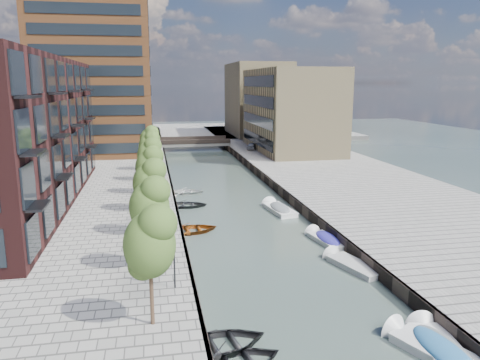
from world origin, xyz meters
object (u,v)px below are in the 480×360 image
object	(u,v)px
bridge	(195,143)
tree_2	(149,181)
sloop_4	(186,207)
motorboat_3	(325,239)
tree_4	(149,154)
tree_1	(149,204)
tree_6	(149,139)
sloop_2	(191,232)
motorboat_2	(349,264)
sloop_3	(186,194)
motorboat_0	(433,350)
sloop_1	(220,349)
motorboat_4	(278,209)
tree_3	(149,165)
tree_0	(149,240)
tree_5	(149,145)
car	(251,146)
motorboat_1	(439,346)

from	to	relation	value
bridge	tree_2	bearing A→B (deg)	-98.95
sloop_4	motorboat_3	size ratio (longest dim) A/B	0.92
tree_4	tree_2	bearing A→B (deg)	-90.00
tree_1	tree_6	xyz separation A→B (m)	(0.00, 35.00, 0.00)
sloop_2	motorboat_2	distance (m)	14.06
tree_1	tree_2	distance (m)	7.00
sloop_3	motorboat_0	distance (m)	36.39
sloop_1	motorboat_4	world-z (taller)	motorboat_4
tree_3	motorboat_4	bearing A→B (deg)	6.23
tree_1	sloop_3	xyz separation A→B (m)	(3.98, 24.71, -5.31)
sloop_1	sloop_2	xyz separation A→B (m)	(0.21, 18.36, 0.00)
motorboat_4	sloop_1	bearing A→B (deg)	-111.70
tree_4	motorboat_3	xyz separation A→B (m)	(13.82, -15.26, -5.12)
tree_1	motorboat_3	size ratio (longest dim) A/B	1.25
sloop_4	tree_3	bearing A→B (deg)	150.35
tree_4	motorboat_2	size ratio (longest dim) A/B	1.17
tree_0	tree_4	bearing A→B (deg)	90.00
motorboat_0	motorboat_3	world-z (taller)	motorboat_0
tree_5	sloop_3	xyz separation A→B (m)	(3.98, -3.29, -5.31)
tree_0	sloop_2	world-z (taller)	tree_0
motorboat_3	sloop_3	bearing A→B (deg)	117.42
car	motorboat_0	bearing A→B (deg)	-77.35
sloop_2	motorboat_4	size ratio (longest dim) A/B	0.85
sloop_1	motorboat_4	xyz separation A→B (m)	(9.40, 23.62, 0.21)
tree_3	car	xyz separation A→B (m)	(17.77, 38.31, -3.72)
sloop_2	sloop_4	bearing A→B (deg)	-9.28
tree_4	motorboat_0	bearing A→B (deg)	-67.53
sloop_4	motorboat_2	world-z (taller)	motorboat_2
bridge	motorboat_4	xyz separation A→B (m)	(4.03, -45.63, -1.18)
bridge	tree_5	xyz separation A→B (m)	(-8.50, -33.00, 3.92)
tree_4	motorboat_3	size ratio (longest dim) A/B	1.25
tree_5	sloop_4	world-z (taller)	tree_5
tree_0	car	world-z (taller)	tree_0
tree_3	sloop_1	xyz separation A→B (m)	(3.13, -22.25, -5.31)
bridge	tree_3	xyz separation A→B (m)	(-8.50, -47.00, 3.92)
bridge	motorboat_2	bearing A→B (deg)	-85.18
tree_6	tree_0	bearing A→B (deg)	-90.00
sloop_4	motorboat_0	bearing A→B (deg)	-154.18
car	motorboat_4	bearing A→B (deg)	-81.12
sloop_3	car	world-z (taller)	car
car	tree_1	bearing A→B (deg)	-91.81
tree_5	car	xyz separation A→B (m)	(17.77, 24.31, -3.72)
motorboat_1	motorboat_4	bearing A→B (deg)	92.15
bridge	tree_0	world-z (taller)	tree_0
tree_3	motorboat_2	bearing A→B (deg)	-44.82
tree_5	car	bearing A→B (deg)	53.84
tree_6	tree_3	bearing A→B (deg)	-90.00
tree_6	car	bearing A→B (deg)	44.26
tree_4	car	xyz separation A→B (m)	(17.77, 31.31, -3.72)
bridge	sloop_4	distance (m)	42.66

